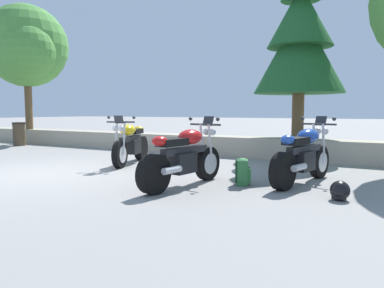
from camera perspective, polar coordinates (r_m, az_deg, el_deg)
The scene contains 10 objects.
ground_plane at distance 7.87m, azimuth -23.47°, elevation -4.47°, with size 120.00×120.00×0.00m, color gray.
stone_wall at distance 11.37m, azimuth -3.96°, elevation 0.23°, with size 36.00×0.80×0.55m, color #A89E89.
motorcycle_yellow_near_left at distance 8.76m, azimuth -9.76°, elevation 0.04°, with size 0.93×2.01×1.18m.
motorcycle_red_centre at distance 6.03m, azimuth -1.26°, elevation -2.22°, with size 0.67×2.06×1.18m.
motorcycle_blue_far_right at distance 6.57m, azimuth 17.38°, elevation -1.85°, with size 0.78×2.04×1.18m.
rider_backpack at distance 6.22m, azimuth 8.11°, elevation -4.31°, with size 0.33×0.35×0.47m.
rider_helmet at distance 5.56m, azimuth 22.53°, elevation -6.91°, with size 0.28×0.28×0.28m.
leafy_tree_far_left at distance 15.68m, azimuth -24.91°, elevation 13.82°, with size 3.33×3.17×4.84m.
pine_tree_mid_left at distance 10.20m, azimuth 16.85°, elevation 15.74°, with size 2.37×2.37×4.58m.
trash_bin at distance 14.66m, azimuth -25.86°, elevation 1.46°, with size 0.46×0.46×0.86m.
Camera 1 is at (6.19, -4.69, 1.27)m, focal length 33.41 mm.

